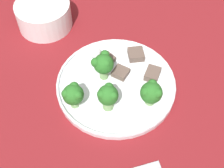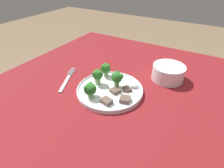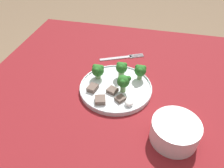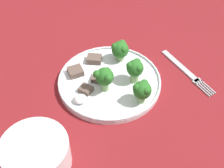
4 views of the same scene
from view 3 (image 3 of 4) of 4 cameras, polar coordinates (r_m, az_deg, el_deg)
table at (r=0.84m, az=2.40°, el=-7.79°), size 1.09×1.09×0.70m
dinner_plate at (r=0.80m, az=0.99°, el=-0.97°), size 0.26×0.26×0.02m
fork at (r=0.97m, az=2.53°, el=6.92°), size 0.10×0.19×0.00m
cream_bowl at (r=0.66m, az=16.07°, el=-11.90°), size 0.14×0.14×0.07m
broccoli_floret_near_rim_left at (r=0.82m, az=-3.73°, el=3.59°), size 0.05×0.05×0.06m
broccoli_floret_center_left at (r=0.81m, az=7.40°, el=3.50°), size 0.04×0.04×0.06m
broccoli_floret_back_left at (r=0.81m, az=2.50°, el=4.16°), size 0.04×0.04×0.06m
broccoli_floret_front_left at (r=0.75m, az=3.32°, el=0.62°), size 0.05×0.04×0.07m
meat_slice_front_slice at (r=0.73m, az=-3.10°, el=-4.17°), size 0.05×0.04×0.02m
meat_slice_middle_slice at (r=0.74m, az=1.97°, el=-3.82°), size 0.04×0.04×0.01m
meat_slice_rear_slice at (r=0.77m, az=0.08°, el=-1.66°), size 0.04×0.04×0.01m
meat_slice_edge_slice at (r=0.78m, az=-5.04°, el=-0.93°), size 0.04×0.04×0.02m
sauce_dollop at (r=0.73m, az=4.48°, el=-4.91°), size 0.03×0.03×0.02m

